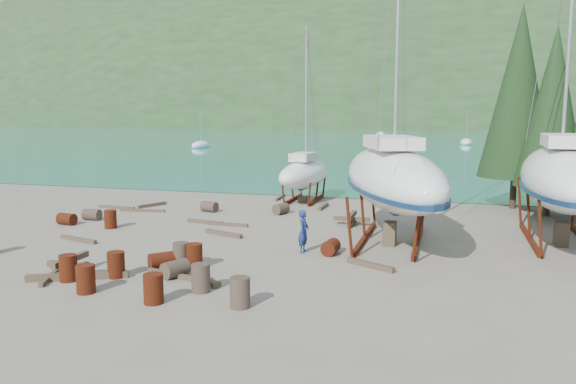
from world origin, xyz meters
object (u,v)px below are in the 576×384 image
(large_sailboat_far, at_px, (563,176))
(worker, at_px, (304,231))
(small_sailboat_shore, at_px, (305,173))
(large_sailboat_near, at_px, (392,177))

(large_sailboat_far, xyz_separation_m, worker, (-10.03, -4.62, -2.01))
(large_sailboat_far, relative_size, worker, 10.29)
(small_sailboat_shore, bearing_deg, large_sailboat_far, -24.09)
(small_sailboat_shore, height_order, worker, small_sailboat_shore)
(small_sailboat_shore, xyz_separation_m, worker, (3.17, -12.41, -0.91))
(large_sailboat_far, bearing_deg, small_sailboat_shore, 152.16)
(small_sailboat_shore, bearing_deg, large_sailboat_near, -50.34)
(small_sailboat_shore, distance_m, worker, 12.84)
(large_sailboat_near, xyz_separation_m, small_sailboat_shore, (-6.32, 9.66, -1.05))
(large_sailboat_far, bearing_deg, worker, -152.53)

